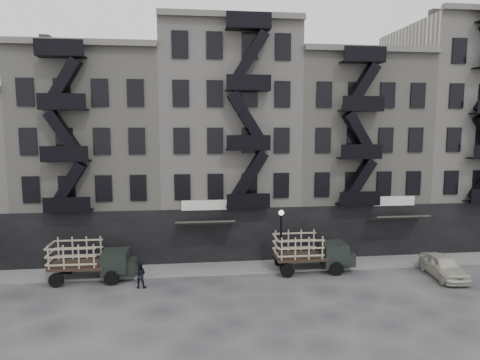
{
  "coord_description": "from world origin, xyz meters",
  "views": [
    {
      "loc": [
        -3.08,
        -24.68,
        9.81
      ],
      "look_at": [
        0.41,
        4.0,
        6.15
      ],
      "focal_mm": 32.0,
      "sensor_mm": 36.0,
      "label": 1
    }
  ],
  "objects": [
    {
      "name": "ground",
      "position": [
        0.0,
        0.0,
        0.0
      ],
      "size": [
        140.0,
        140.0,
        0.0
      ],
      "primitive_type": "plane",
      "color": "#38383A",
      "rests_on": "ground"
    },
    {
      "name": "sidewalk",
      "position": [
        0.0,
        3.75,
        0.07
      ],
      "size": [
        55.0,
        2.5,
        0.15
      ],
      "primitive_type": "cube",
      "color": "slate",
      "rests_on": "ground"
    },
    {
      "name": "building_midwest",
      "position": [
        -10.0,
        9.83,
        7.5
      ],
      "size": [
        10.0,
        11.35,
        16.2
      ],
      "color": "gray",
      "rests_on": "ground"
    },
    {
      "name": "building_center",
      "position": [
        -0.0,
        9.82,
        8.5
      ],
      "size": [
        10.0,
        11.35,
        18.2
      ],
      "color": "#A8A39A",
      "rests_on": "ground"
    },
    {
      "name": "building_mideast",
      "position": [
        10.0,
        9.83,
        7.5
      ],
      "size": [
        10.0,
        11.35,
        16.2
      ],
      "color": "gray",
      "rests_on": "ground"
    },
    {
      "name": "building_east",
      "position": [
        20.0,
        9.82,
        9.0
      ],
      "size": [
        10.0,
        11.35,
        19.2
      ],
      "color": "#A8A39A",
      "rests_on": "ground"
    },
    {
      "name": "lamp_post",
      "position": [
        3.0,
        2.6,
        2.78
      ],
      "size": [
        0.36,
        0.36,
        4.28
      ],
      "color": "black",
      "rests_on": "ground"
    },
    {
      "name": "stake_truck_west",
      "position": [
        -9.35,
        2.6,
        1.51
      ],
      "size": [
        5.3,
        2.26,
        2.64
      ],
      "rotation": [
        0.0,
        0.0,
        -0.01
      ],
      "color": "black",
      "rests_on": "ground"
    },
    {
      "name": "stake_truck_east",
      "position": [
        5.1,
        2.6,
        1.52
      ],
      "size": [
        5.35,
        2.27,
        2.67
      ],
      "rotation": [
        0.0,
        0.0,
        -0.01
      ],
      "color": "black",
      "rests_on": "ground"
    },
    {
      "name": "car_east",
      "position": [
        13.35,
        0.42,
        0.74
      ],
      "size": [
        2.13,
        4.46,
        1.47
      ],
      "primitive_type": "imported",
      "rotation": [
        0.0,
        0.0,
        -0.09
      ],
      "color": "beige",
      "rests_on": "ground"
    },
    {
      "name": "pedestrian_mid",
      "position": [
        -6.11,
        0.95,
        0.8
      ],
      "size": [
        0.81,
        0.64,
        1.6
      ],
      "primitive_type": "imported",
      "rotation": [
        0.0,
        0.0,
        3.1
      ],
      "color": "black",
      "rests_on": "ground"
    }
  ]
}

